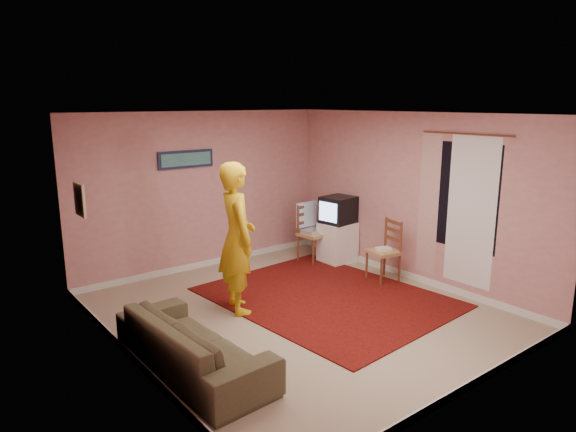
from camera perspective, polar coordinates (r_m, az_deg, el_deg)
ground at (r=6.96m, az=1.10°, el=-10.66°), size 5.00×5.00×0.00m
wall_back at (r=8.60m, az=-9.43°, el=2.76°), size 4.50×0.02×2.60m
wall_front at (r=4.94m, az=19.82°, el=-5.25°), size 4.50×0.02×2.60m
wall_left at (r=5.47m, az=-17.52°, el=-3.40°), size 0.02×5.00×2.60m
wall_right at (r=8.14m, az=13.55°, el=2.01°), size 0.02×5.00×2.60m
ceiling at (r=6.39m, az=1.20°, el=11.26°), size 4.50×5.00×0.02m
baseboard_back at (r=8.89m, az=-9.10°, el=-5.21°), size 4.50×0.02×0.10m
baseboard_front at (r=5.45m, az=18.70°, el=-17.84°), size 4.50×0.02×0.10m
baseboard_left at (r=5.93m, az=-16.59°, el=-15.08°), size 0.02×5.00×0.10m
baseboard_right at (r=8.44m, az=13.06°, el=-6.36°), size 0.02×5.00×0.10m
window at (r=7.59m, az=18.88°, el=2.07°), size 0.01×1.10×1.50m
curtain_sheer at (r=7.54m, az=19.66°, el=0.39°), size 0.01×0.75×2.10m
curtain_floral at (r=7.91m, az=15.34°, el=1.24°), size 0.01×0.35×2.10m
curtain_rod at (r=7.45m, az=19.17°, el=8.62°), size 0.02×1.40×0.02m
picture_back at (r=8.36m, az=-11.26°, el=6.21°), size 0.95×0.04×0.28m
picture_left at (r=6.91m, az=-22.12°, el=1.67°), size 0.04×0.38×0.42m
area_rug at (r=7.46m, az=4.30°, el=-8.98°), size 2.84×3.44×0.02m
tv_cabinet at (r=8.99m, az=5.52°, el=-2.91°), size 0.55×0.50×0.70m
crt_tv at (r=8.85m, az=5.58°, el=0.69°), size 0.59×0.53×0.46m
chair_a at (r=8.93m, az=2.82°, el=-1.26°), size 0.50×0.48×0.54m
dvd_player at (r=8.95m, az=2.82°, el=-1.67°), size 0.41×0.32×0.07m
blue_throw at (r=9.03m, az=2.05°, el=0.17°), size 0.42×0.05×0.44m
chair_b at (r=8.09m, az=10.60°, el=-3.12°), size 0.48×0.50×0.52m
game_console at (r=8.11m, az=10.58°, el=-3.62°), size 0.26×0.22×0.04m
sofa at (r=5.57m, az=-10.50°, el=-13.78°), size 0.90×2.08×0.60m
person at (r=6.75m, az=-5.69°, el=-2.45°), size 0.66×0.84×2.01m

